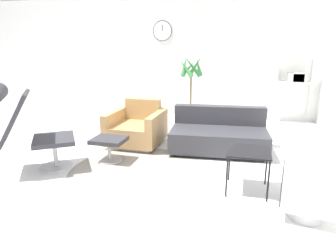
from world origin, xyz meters
TOP-DOWN VIEW (x-y plane):
  - ground_plane at (0.00, 0.00)m, footprint 12.00×12.00m
  - wall_back at (-0.00, 3.25)m, footprint 12.00×0.09m
  - round_rug at (0.08, -0.37)m, footprint 1.89×1.89m
  - lounge_chair at (-1.36, -0.75)m, footprint 1.14×1.04m
  - ottoman at (-0.47, -0.12)m, footprint 0.47×0.40m
  - armchair_red at (-0.37, 0.76)m, footprint 0.88×0.92m
  - couch_low at (1.03, 0.77)m, footprint 1.57×1.01m
  - side_table at (1.49, -0.57)m, footprint 0.48×0.48m
  - crt_television at (2.06, -1.01)m, footprint 0.54×0.51m
  - potted_plant at (0.21, 2.58)m, footprint 0.56×0.56m
  - shelf_unit at (2.36, 3.01)m, footprint 0.94×0.28m

SIDE VIEW (x-z plane):
  - ground_plane at x=0.00m, z-range 0.00..0.00m
  - round_rug at x=0.08m, z-range 0.00..0.01m
  - couch_low at x=1.03m, z-range -0.09..0.58m
  - ottoman at x=-0.47m, z-range 0.08..0.43m
  - armchair_red at x=-0.37m, z-range -0.10..0.63m
  - crt_television at x=2.06m, z-range 0.03..0.59m
  - side_table at x=1.49m, z-range 0.20..0.69m
  - lounge_chair at x=-1.36m, z-range 0.13..1.30m
  - potted_plant at x=0.21m, z-range 0.08..1.53m
  - shelf_unit at x=2.36m, z-range 0.11..1.92m
  - wall_back at x=0.00m, z-range 0.00..2.80m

